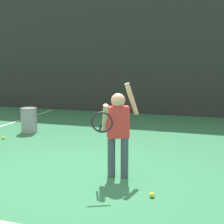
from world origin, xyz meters
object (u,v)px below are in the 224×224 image
Objects in this scene: tennis_player at (117,127)px; tennis_ball_1 at (152,195)px; tennis_ball_0 at (3,138)px; tennis_ball_3 at (24,117)px; ball_hopper at (29,120)px.

tennis_ball_1 is (0.61, -0.55, -0.69)m from tennis_player.
tennis_ball_0 is 4.05m from tennis_ball_1.
tennis_player is at bearing 137.97° from tennis_ball_1.
tennis_ball_0 is 2.41m from tennis_ball_3.
tennis_player reaches higher than ball_hopper.
tennis_ball_1 is at bearing -29.41° from tennis_ball_0.
ball_hopper reaches higher than tennis_ball_3.
tennis_ball_0 and tennis_ball_1 have the same top height.
tennis_ball_0 is at bearing -68.08° from tennis_ball_3.
tennis_ball_1 is at bearing -67.82° from tennis_player.
tennis_ball_1 and tennis_ball_3 have the same top height.
ball_hopper is 4.35m from tennis_ball_1.
tennis_ball_1 is (3.53, -1.99, 0.00)m from tennis_ball_0.
ball_hopper is at bearing 140.83° from tennis_ball_1.
tennis_ball_3 is (-1.06, 1.48, -0.26)m from ball_hopper.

